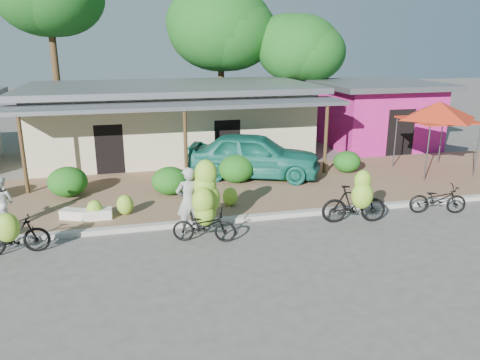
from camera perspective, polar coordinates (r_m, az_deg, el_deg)
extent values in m
plane|color=#514E4B|center=(12.23, -2.65, -8.81)|extent=(100.00, 100.00, 0.00)
cube|color=brown|center=(16.81, -5.99, -1.48)|extent=(60.00, 6.00, 0.12)
cube|color=#A8A399|center=(14.01, -4.26, -5.12)|extent=(60.00, 0.25, 0.15)
cube|color=beige|center=(22.26, -8.29, 6.85)|extent=(12.00, 6.00, 3.10)
cube|color=slate|center=(22.04, -8.48, 11.14)|extent=(13.00, 7.00, 0.25)
cube|color=black|center=(19.46, -7.35, 4.14)|extent=(1.40, 0.12, 2.20)
cube|color=slate|center=(18.13, -7.16, 9.02)|extent=(13.00, 2.00, 0.15)
cylinder|color=#4F391F|center=(17.73, -24.90, 2.58)|extent=(0.14, 0.14, 2.85)
cylinder|color=#4F391F|center=(17.50, -6.63, 3.86)|extent=(0.14, 0.14, 2.85)
cylinder|color=#4F391F|center=(19.00, 10.41, 4.71)|extent=(0.14, 0.14, 2.85)
cube|color=#D02077|center=(25.50, 16.09, 7.48)|extent=(5.00, 5.00, 3.00)
cube|color=slate|center=(25.31, 16.39, 11.11)|extent=(6.00, 6.00, 0.25)
cube|color=black|center=(23.50, 18.94, 5.52)|extent=(1.40, 0.12, 2.20)
cylinder|color=#4F391F|center=(27.10, -21.60, 12.84)|extent=(0.36, 0.36, 8.02)
cylinder|color=#4F391F|center=(28.00, -2.31, 12.27)|extent=(0.36, 0.36, 6.30)
ellipsoid|color=#154310|center=(27.93, -2.38, 18.01)|extent=(6.03, 6.03, 4.82)
ellipsoid|color=#154310|center=(28.14, -3.57, 18.59)|extent=(5.13, 5.13, 4.10)
cylinder|color=#4F391F|center=(27.24, 6.99, 10.81)|extent=(0.36, 0.36, 5.14)
ellipsoid|color=#154310|center=(27.11, 7.17, 15.62)|extent=(4.66, 4.66, 3.73)
ellipsoid|color=#154310|center=(27.22, 5.93, 16.29)|extent=(3.96, 3.96, 3.17)
ellipsoid|color=#185413|center=(16.99, -20.27, -0.20)|extent=(1.33, 1.19, 1.04)
ellipsoid|color=#185413|center=(16.34, -8.56, -0.09)|extent=(1.25, 1.12, 0.97)
ellipsoid|color=#185413|center=(17.55, -0.45, 1.39)|extent=(1.35, 1.21, 1.05)
ellipsoid|color=#185413|center=(17.91, 5.38, 1.44)|extent=(1.20, 1.08, 0.94)
ellipsoid|color=#185413|center=(19.45, 12.91, 2.20)|extent=(1.11, 1.00, 0.87)
cylinder|color=#59595E|center=(18.93, 21.85, 2.94)|extent=(0.05, 0.05, 2.10)
cylinder|color=#59595E|center=(20.28, 26.93, 3.17)|extent=(0.05, 0.05, 2.10)
cylinder|color=#59595E|center=(20.70, 18.37, 4.38)|extent=(0.05, 0.05, 2.10)
cylinder|color=#59595E|center=(21.94, 23.27, 4.52)|extent=(0.05, 0.05, 2.10)
cube|color=#B32A13|center=(20.24, 22.95, 6.77)|extent=(2.40, 2.40, 0.06)
cone|color=#B32A13|center=(20.19, 23.07, 7.83)|extent=(3.50, 3.50, 0.70)
imported|color=black|center=(13.22, -25.88, -6.10)|extent=(1.76, 0.60, 1.04)
ellipsoid|color=#A0C431|center=(12.46, -26.53, -5.21)|extent=(0.58, 0.49, 0.73)
imported|color=black|center=(12.73, -4.38, -5.57)|extent=(1.83, 1.08, 0.91)
ellipsoid|color=#A0C431|center=(13.17, -4.30, -3.85)|extent=(0.65, 0.55, 0.81)
ellipsoid|color=#A0C431|center=(13.03, -3.90, -2.33)|extent=(0.68, 0.58, 0.86)
ellipsoid|color=#A0C431|center=(12.92, -4.29, -0.71)|extent=(0.64, 0.54, 0.80)
ellipsoid|color=#A0C431|center=(12.82, -4.19, 0.79)|extent=(0.63, 0.53, 0.79)
ellipsoid|color=#A0C431|center=(12.82, -4.28, -4.19)|extent=(0.53, 0.45, 0.67)
ellipsoid|color=#A0C431|center=(12.69, -4.50, -2.57)|extent=(0.62, 0.52, 0.77)
imported|color=black|center=(14.36, 13.73, -2.85)|extent=(2.00, 0.87, 1.17)
ellipsoid|color=#A0C431|center=(13.62, 14.67, -1.81)|extent=(0.63, 0.54, 0.79)
ellipsoid|color=#A0C431|center=(13.54, 14.74, -0.06)|extent=(0.49, 0.42, 0.62)
imported|color=black|center=(16.01, 22.97, -2.15)|extent=(1.87, 1.06, 0.93)
ellipsoid|color=#A0C431|center=(14.65, -17.30, -3.45)|extent=(0.47, 0.40, 0.58)
ellipsoid|color=#A0C431|center=(14.74, -13.84, -2.96)|extent=(0.50, 0.43, 0.63)
ellipsoid|color=#A0C431|center=(15.07, -1.22, -2.05)|extent=(0.49, 0.42, 0.62)
cube|color=beige|center=(14.68, -16.99, -3.98)|extent=(0.86, 0.42, 0.30)
cube|color=beige|center=(14.92, -19.61, -3.94)|extent=(0.84, 0.66, 0.28)
imported|color=gray|center=(13.10, -6.32, -2.55)|extent=(0.78, 0.59, 1.94)
imported|color=white|center=(14.81, -27.07, -2.46)|extent=(0.91, 0.84, 1.51)
imported|color=#186E5C|center=(18.20, 1.71, 3.06)|extent=(5.51, 3.81, 1.74)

